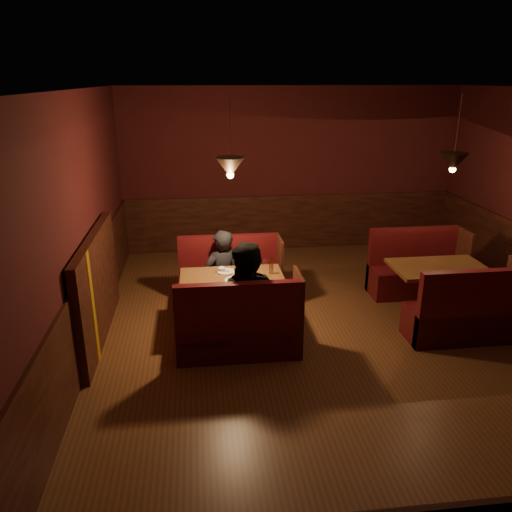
{
  "coord_description": "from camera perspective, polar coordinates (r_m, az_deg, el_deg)",
  "views": [
    {
      "loc": [
        -1.69,
        -5.28,
        3.02
      ],
      "look_at": [
        -1.0,
        0.45,
        0.95
      ],
      "focal_mm": 35.0,
      "sensor_mm": 36.0,
      "label": 1
    }
  ],
  "objects": [
    {
      "name": "room",
      "position": [
        5.85,
        7.5,
        -0.12
      ],
      "size": [
        6.02,
        7.02,
        2.92
      ],
      "color": "brown",
      "rests_on": "ground"
    },
    {
      "name": "diner_a",
      "position": [
        6.81,
        -3.95,
        -0.05
      ],
      "size": [
        0.62,
        0.52,
        1.44
      ],
      "primitive_type": "imported",
      "rotation": [
        0.0,
        0.0,
        3.53
      ],
      "color": "black",
      "rests_on": "ground"
    },
    {
      "name": "second_bench_far",
      "position": [
        7.72,
        17.74,
        -1.85
      ],
      "size": [
        1.35,
        0.51,
        0.96
      ],
      "color": "#501119",
      "rests_on": "ground"
    },
    {
      "name": "main_bench_far",
      "position": [
        7.02,
        -2.92,
        -3.05
      ],
      "size": [
        1.41,
        0.5,
        0.96
      ],
      "color": "#501119",
      "rests_on": "ground"
    },
    {
      "name": "second_table",
      "position": [
        7.02,
        20.07,
        -2.47
      ],
      "size": [
        1.22,
        0.78,
        0.69
      ],
      "color": "brown",
      "rests_on": "ground"
    },
    {
      "name": "second_bench_near",
      "position": [
        6.53,
        22.88,
        -6.48
      ],
      "size": [
        1.35,
        0.51,
        0.96
      ],
      "color": "#501119",
      "rests_on": "ground"
    },
    {
      "name": "diner_b",
      "position": [
        5.61,
        -0.68,
        -3.3
      ],
      "size": [
        0.98,
        0.88,
        1.65
      ],
      "primitive_type": "imported",
      "rotation": [
        0.0,
        0.0,
        -0.38
      ],
      "color": "black",
      "rests_on": "ground"
    },
    {
      "name": "main_bench_near",
      "position": [
        5.71,
        -1.86,
        -8.68
      ],
      "size": [
        1.41,
        0.5,
        0.96
      ],
      "color": "#501119",
      "rests_on": "ground"
    },
    {
      "name": "main_table",
      "position": [
        6.26,
        -2.62,
        -3.73
      ],
      "size": [
        1.28,
        0.78,
        0.9
      ],
      "color": "brown",
      "rests_on": "ground"
    }
  ]
}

